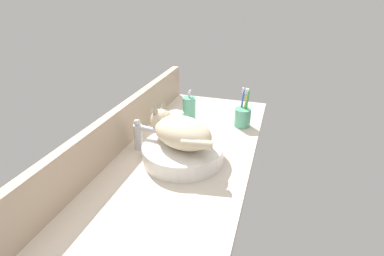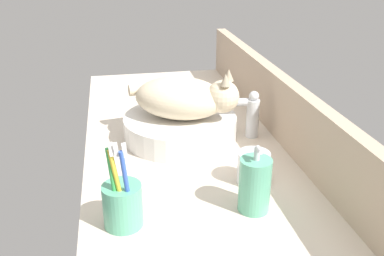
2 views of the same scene
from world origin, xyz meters
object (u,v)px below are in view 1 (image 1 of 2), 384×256
at_px(soap_dispenser, 189,108).
at_px(toothbrush_cup, 243,116).
at_px(cat, 180,131).
at_px(water_glass, 176,121).
at_px(faucet, 140,134).
at_px(sink_basin, 183,152).

relative_size(soap_dispenser, toothbrush_cup, 0.80).
bearing_deg(soap_dispenser, toothbrush_cup, -89.38).
bearing_deg(soap_dispenser, cat, -167.63).
relative_size(cat, water_glass, 3.98).
xyz_separation_m(soap_dispenser, water_glass, (-0.10, 0.03, -0.03)).
xyz_separation_m(soap_dispenser, toothbrush_cup, (0.00, -0.27, -0.01)).
bearing_deg(faucet, cat, -95.51).
bearing_deg(toothbrush_cup, water_glass, 109.61).
relative_size(toothbrush_cup, water_glass, 2.47).
relative_size(faucet, soap_dispenser, 0.91).
height_order(faucet, toothbrush_cup, toothbrush_cup).
distance_m(sink_basin, faucet, 0.20).
relative_size(sink_basin, cat, 1.05).
bearing_deg(cat, faucet, 84.49).
bearing_deg(faucet, toothbrush_cup, -46.11).
height_order(faucet, soap_dispenser, soap_dispenser).
xyz_separation_m(faucet, water_glass, (0.25, -0.07, -0.04)).
xyz_separation_m(sink_basin, water_glass, (0.27, 0.13, 0.00)).
distance_m(cat, toothbrush_cup, 0.42).
distance_m(faucet, soap_dispenser, 0.36).
bearing_deg(water_glass, soap_dispenser, -17.61).
distance_m(sink_basin, cat, 0.09).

